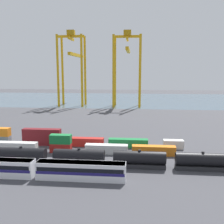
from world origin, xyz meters
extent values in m
plane|color=#424247|center=(0.00, 40.00, 0.00)|extent=(420.00, 420.00, 0.00)
cube|color=#475B6B|center=(0.00, 140.96, 0.00)|extent=(400.00, 110.00, 0.01)
cube|color=silver|center=(8.95, -20.04, 1.95)|extent=(19.46, 3.10, 3.90)
cube|color=navy|center=(8.95, -20.04, 1.85)|extent=(19.07, 3.14, 0.64)
cube|color=black|center=(8.95, -20.04, 2.63)|extent=(18.68, 3.13, 0.90)
cube|color=slate|center=(8.95, -20.04, 3.72)|extent=(19.27, 2.85, 0.36)
cube|color=#232326|center=(-8.17, -11.94, 0.55)|extent=(12.60, 2.50, 1.10)
cylinder|color=black|center=(-8.17, -11.94, 2.62)|extent=(12.60, 3.04, 3.04)
cylinder|color=black|center=(-8.17, -11.94, 4.32)|extent=(0.70, 0.70, 0.36)
cube|color=#232326|center=(6.73, -11.94, 0.55)|extent=(12.60, 2.50, 1.10)
cylinder|color=black|center=(6.73, -11.94, 2.62)|extent=(12.60, 3.04, 3.04)
cylinder|color=black|center=(6.73, -11.94, 4.32)|extent=(0.70, 0.70, 0.36)
cube|color=#232326|center=(21.63, -11.94, 0.55)|extent=(12.60, 2.50, 1.10)
cylinder|color=black|center=(21.63, -11.94, 2.62)|extent=(12.60, 3.04, 3.04)
cylinder|color=black|center=(21.63, -11.94, 4.32)|extent=(0.70, 0.70, 0.36)
cube|color=#232326|center=(36.53, -11.94, 0.55)|extent=(12.60, 2.50, 1.10)
cylinder|color=black|center=(36.53, -11.94, 2.62)|extent=(12.60, 3.04, 3.04)
cylinder|color=black|center=(36.53, -11.94, 4.32)|extent=(0.70, 0.70, 0.36)
cube|color=silver|center=(-14.25, -1.75, 1.30)|extent=(12.10, 2.44, 2.60)
cube|color=#AD211C|center=(-0.93, -1.75, 1.30)|extent=(6.04, 2.44, 2.60)
cube|color=#197538|center=(-0.93, -1.75, 3.90)|extent=(6.04, 2.44, 2.60)
cube|color=silver|center=(12.38, -1.75, 1.30)|extent=(12.10, 2.44, 2.60)
cube|color=orange|center=(25.70, -1.75, 1.30)|extent=(12.10, 2.44, 2.60)
cube|color=slate|center=(-22.82, 5.04, 1.30)|extent=(6.04, 2.44, 2.60)
cube|color=orange|center=(-22.82, 5.04, 3.90)|extent=(6.04, 2.44, 2.60)
cube|color=maroon|center=(-9.10, 5.04, 1.30)|extent=(12.10, 2.44, 2.60)
cube|color=maroon|center=(-9.10, 5.04, 3.90)|extent=(12.10, 2.44, 2.60)
cube|color=#AD211C|center=(4.62, 5.04, 1.30)|extent=(12.10, 2.44, 2.60)
cube|color=#197538|center=(18.33, 5.04, 1.30)|extent=(12.10, 2.44, 2.60)
cube|color=silver|center=(32.05, 5.04, 1.30)|extent=(6.04, 2.44, 2.60)
cylinder|color=gold|center=(-30.72, 94.40, 23.25)|extent=(1.50, 1.50, 46.49)
cylinder|color=gold|center=(-14.84, 94.40, 23.25)|extent=(1.50, 1.50, 46.49)
cylinder|color=gold|center=(-30.72, 105.15, 23.25)|extent=(1.50, 1.50, 46.49)
cylinder|color=gold|center=(-14.84, 105.15, 23.25)|extent=(1.50, 1.50, 46.49)
cube|color=gold|center=(-22.78, 99.77, 45.69)|extent=(17.49, 1.20, 1.60)
cube|color=gold|center=(-22.78, 99.77, 44.09)|extent=(1.20, 12.35, 1.60)
cube|color=gold|center=(-22.78, 113.83, 34.40)|extent=(2.00, 40.15, 2.00)
cube|color=#A77A10|center=(-22.78, 99.77, 48.09)|extent=(4.80, 4.00, 3.20)
cylinder|color=gold|center=(5.82, 94.00, 22.98)|extent=(1.50, 1.50, 45.95)
cylinder|color=gold|center=(22.66, 94.00, 22.98)|extent=(1.50, 1.50, 45.95)
cylinder|color=gold|center=(5.82, 105.54, 22.98)|extent=(1.50, 1.50, 45.95)
cylinder|color=gold|center=(22.66, 105.54, 22.98)|extent=(1.50, 1.50, 45.95)
cube|color=gold|center=(14.24, 99.77, 45.15)|extent=(18.45, 1.20, 1.60)
cube|color=gold|center=(14.24, 99.77, 43.55)|extent=(1.20, 13.14, 1.60)
cube|color=gold|center=(14.24, 112.47, 37.49)|extent=(2.00, 36.28, 2.00)
cube|color=#A77A10|center=(14.24, 99.77, 47.55)|extent=(4.80, 4.00, 3.20)
camera|label=1|loc=(20.72, -72.58, 23.37)|focal=41.59mm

